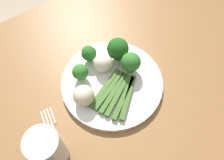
{
  "coord_description": "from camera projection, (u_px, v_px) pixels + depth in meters",
  "views": [
    {
      "loc": [
        -0.2,
        -0.17,
        1.26
      ],
      "look_at": [
        -0.03,
        0.06,
        0.77
      ],
      "focal_mm": 35.19,
      "sensor_mm": 36.0,
      "label": 1
    }
  ],
  "objects": [
    {
      "name": "broccoli_right",
      "position": [
        131.0,
        62.0,
        0.56
      ],
      "size": [
        0.05,
        0.05,
        0.06
      ],
      "color": "#609E3D",
      "rests_on": "plate"
    },
    {
      "name": "cauliflower_edge",
      "position": [
        103.0,
        63.0,
        0.57
      ],
      "size": [
        0.05,
        0.05,
        0.05
      ],
      "primitive_type": "sphere",
      "color": "white",
      "rests_on": "plate"
    },
    {
      "name": "fork",
      "position": [
        55.0,
        138.0,
        0.51
      ],
      "size": [
        0.05,
        0.17,
        0.0
      ],
      "rotation": [
        0.0,
        0.0,
        1.38
      ],
      "color": "silver",
      "rests_on": "dining_table"
    },
    {
      "name": "broccoli_front_left",
      "position": [
        80.0,
        72.0,
        0.55
      ],
      "size": [
        0.04,
        0.04,
        0.05
      ],
      "color": "#609E3D",
      "rests_on": "plate"
    },
    {
      "name": "ground_plane",
      "position": [
        123.0,
        154.0,
        1.23
      ],
      "size": [
        6.0,
        6.0,
        0.02
      ],
      "primitive_type": "cube",
      "color": "#B7A88E"
    },
    {
      "name": "asparagus_bundle",
      "position": [
        116.0,
        93.0,
        0.55
      ],
      "size": [
        0.14,
        0.13,
        0.01
      ],
      "rotation": [
        0.0,
        0.0,
        3.6
      ],
      "color": "#3D6626",
      "rests_on": "plate"
    },
    {
      "name": "broccoli_outer_edge",
      "position": [
        118.0,
        49.0,
        0.57
      ],
      "size": [
        0.06,
        0.06,
        0.07
      ],
      "color": "#4C7F2B",
      "rests_on": "plate"
    },
    {
      "name": "dining_table",
      "position": [
        132.0,
        109.0,
        0.66
      ],
      "size": [
        1.33,
        0.89,
        0.75
      ],
      "color": "olive",
      "rests_on": "ground_plane"
    },
    {
      "name": "broccoli_left",
      "position": [
        89.0,
        54.0,
        0.58
      ],
      "size": [
        0.04,
        0.04,
        0.05
      ],
      "color": "#568E33",
      "rests_on": "plate"
    },
    {
      "name": "plate",
      "position": [
        112.0,
        82.0,
        0.58
      ],
      "size": [
        0.27,
        0.27,
        0.01
      ],
      "primitive_type": "cylinder",
      "color": "white",
      "rests_on": "dining_table"
    },
    {
      "name": "water_glass",
      "position": [
        48.0,
        149.0,
        0.44
      ],
      "size": [
        0.07,
        0.07,
        0.12
      ],
      "primitive_type": "cylinder",
      "color": "silver",
      "rests_on": "dining_table"
    },
    {
      "name": "cauliflower_near_center",
      "position": [
        84.0,
        96.0,
        0.52
      ],
      "size": [
        0.05,
        0.05,
        0.05
      ],
      "primitive_type": "sphere",
      "color": "beige",
      "rests_on": "plate"
    }
  ]
}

